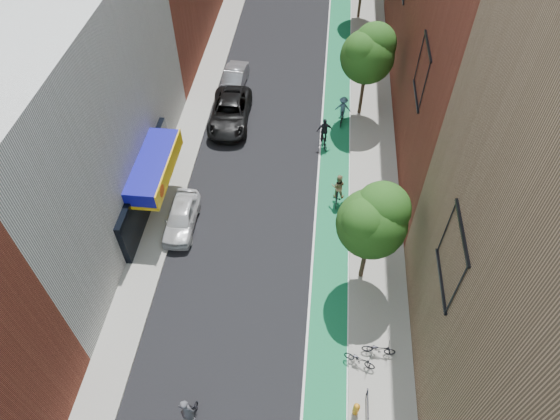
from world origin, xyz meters
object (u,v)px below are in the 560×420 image
(parked_car_black, at_px, (230,112))
(cyclist_lead, at_px, (188,417))
(cyclist_lane_near, at_px, (338,191))
(cyclist_lane_mid, at_px, (324,135))
(parked_car_silver, at_px, (234,80))
(fire_hydrant, at_px, (356,409))
(cyclist_lane_far, at_px, (343,111))
(parked_car_white, at_px, (181,217))

(parked_car_black, relative_size, cyclist_lead, 2.58)
(cyclist_lane_near, height_order, cyclist_lane_mid, cyclist_lane_mid)
(parked_car_silver, bearing_deg, fire_hydrant, -65.81)
(parked_car_black, bearing_deg, parked_car_silver, 92.81)
(cyclist_lane_far, xyz_separation_m, fire_hydrant, (0.92, -20.27, -0.27))
(cyclist_lane_mid, distance_m, cyclist_lane_far, 2.91)
(cyclist_lead, relative_size, fire_hydrant, 2.69)
(cyclist_lead, bearing_deg, parked_car_black, -75.35)
(cyclist_lane_near, distance_m, fire_hydrant, 12.66)
(parked_car_silver, xyz_separation_m, cyclist_lane_near, (7.97, -10.94, 0.14))
(parked_car_silver, bearing_deg, cyclist_lead, -82.22)
(parked_car_white, height_order, parked_car_silver, parked_car_silver)
(parked_car_white, relative_size, parked_car_silver, 0.95)
(cyclist_lane_mid, xyz_separation_m, cyclist_lane_far, (1.18, 2.66, 0.03))
(parked_car_silver, bearing_deg, cyclist_lane_mid, -37.28)
(cyclist_lead, height_order, fire_hydrant, cyclist_lead)
(parked_car_black, relative_size, cyclist_lane_near, 2.82)
(cyclist_lane_far, bearing_deg, parked_car_white, 55.66)
(parked_car_silver, bearing_deg, parked_car_black, -81.82)
(cyclist_lane_mid, relative_size, fire_hydrant, 2.55)
(cyclist_lane_far, bearing_deg, fire_hydrant, 98.82)
(cyclist_lead, bearing_deg, cyclist_lane_far, -95.95)
(cyclist_lane_mid, bearing_deg, fire_hydrant, 82.29)
(parked_car_black, relative_size, parked_car_silver, 1.34)
(parked_car_white, height_order, cyclist_lead, cyclist_lead)
(parked_car_white, distance_m, cyclist_lane_mid, 11.05)
(parked_car_white, xyz_separation_m, parked_car_silver, (0.83, 13.76, 0.01))
(parked_car_white, distance_m, cyclist_lane_near, 9.25)
(parked_car_black, distance_m, parked_car_silver, 4.10)
(parked_car_black, distance_m, cyclist_lead, 20.63)
(parked_car_silver, relative_size, cyclist_lane_far, 2.18)
(cyclist_lane_far, bearing_deg, cyclist_lane_mid, 72.35)
(cyclist_lead, height_order, cyclist_lane_mid, cyclist_lead)
(parked_car_silver, distance_m, cyclist_lane_mid, 9.15)
(parked_car_white, xyz_separation_m, cyclist_lane_mid, (7.80, 7.83, 0.13))
(cyclist_lane_far, height_order, fire_hydrant, cyclist_lane_far)
(cyclist_lead, bearing_deg, cyclist_lane_near, -103.44)
(fire_hydrant, bearing_deg, parked_car_silver, 111.06)
(cyclist_lead, distance_m, fire_hydrant, 7.15)
(cyclist_lane_near, distance_m, cyclist_lane_far, 7.67)
(parked_car_silver, height_order, fire_hydrant, parked_car_silver)
(parked_car_black, bearing_deg, fire_hydrant, -68.15)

